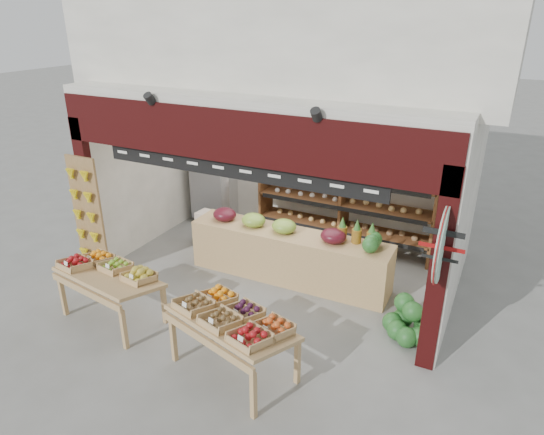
% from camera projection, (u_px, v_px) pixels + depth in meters
% --- Properties ---
extents(ground, '(60.00, 60.00, 0.00)m').
position_uv_depth(ground, '(269.00, 278.00, 8.14)').
color(ground, slate).
rests_on(ground, ground).
extents(shop_structure, '(6.36, 5.12, 5.40)m').
position_uv_depth(shop_structure, '(313.00, 25.00, 7.92)').
color(shop_structure, white).
rests_on(shop_structure, ground).
extents(banana_board, '(0.60, 0.15, 1.80)m').
position_uv_depth(banana_board, '(86.00, 212.00, 7.86)').
color(banana_board, '#9A7246').
rests_on(banana_board, ground).
extents(gift_sign, '(0.04, 0.93, 0.92)m').
position_uv_depth(gift_sign, '(442.00, 244.00, 5.38)').
color(gift_sign, silver).
rests_on(gift_sign, ground).
extents(back_shelving, '(3.32, 0.55, 2.02)m').
position_uv_depth(back_shelving, '(345.00, 182.00, 8.79)').
color(back_shelving, brown).
rests_on(back_shelving, ground).
extents(refrigerator, '(0.96, 0.96, 2.01)m').
position_uv_depth(refrigerator, '(216.00, 173.00, 10.12)').
color(refrigerator, silver).
rests_on(refrigerator, ground).
extents(cardboard_stack, '(1.00, 0.73, 0.68)m').
position_uv_depth(cardboard_stack, '(218.00, 235.00, 9.10)').
color(cardboard_stack, silver).
rests_on(cardboard_stack, ground).
extents(mid_counter, '(3.35, 0.68, 1.06)m').
position_uv_depth(mid_counter, '(288.00, 254.00, 7.95)').
color(mid_counter, tan).
rests_on(mid_counter, ground).
extents(display_table_left, '(1.58, 1.03, 0.96)m').
position_uv_depth(display_table_left, '(108.00, 272.00, 6.88)').
color(display_table_left, tan).
rests_on(display_table_left, ground).
extents(display_table_right, '(1.71, 1.24, 0.99)m').
position_uv_depth(display_table_right, '(232.00, 319.00, 5.74)').
color(display_table_right, tan).
rests_on(display_table_right, ground).
extents(watermelon_pile, '(0.74, 0.71, 0.54)m').
position_uv_depth(watermelon_pile, '(409.00, 324.00, 6.62)').
color(watermelon_pile, '#17461A').
rests_on(watermelon_pile, ground).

